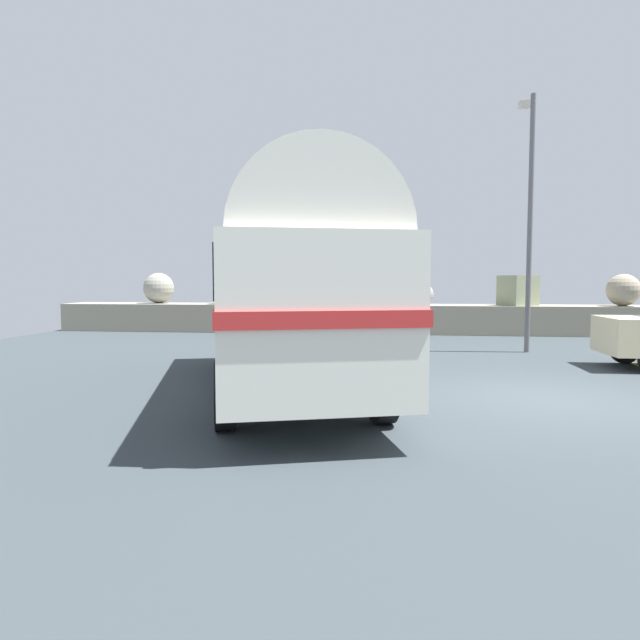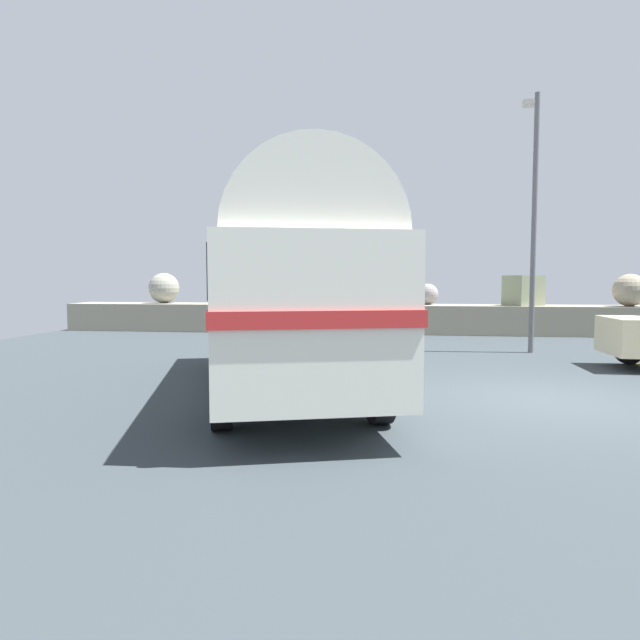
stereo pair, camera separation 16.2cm
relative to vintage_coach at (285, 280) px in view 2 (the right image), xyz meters
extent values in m
cube|color=#333B3F|center=(4.66, -0.26, -2.04)|extent=(32.00, 26.00, 0.02)
cube|color=gray|center=(4.66, 11.54, -1.50)|extent=(31.36, 1.80, 1.10)
sphere|color=gray|center=(-7.38, 11.72, -0.33)|extent=(1.23, 1.23, 1.23)
sphere|color=gray|center=(-4.29, 11.45, -0.31)|extent=(1.27, 1.27, 1.27)
cube|color=gray|center=(-0.33, 11.75, -0.46)|extent=(1.00, 1.03, 0.99)
sphere|color=gray|center=(3.24, 11.76, -0.55)|extent=(0.81, 0.81, 0.81)
cube|color=gray|center=(6.72, 11.52, -0.39)|extent=(1.50, 1.48, 1.12)
sphere|color=gray|center=(10.37, 11.32, -0.37)|extent=(1.17, 1.17, 1.17)
cylinder|color=black|center=(-1.80, 2.18, -1.55)|extent=(0.54, 1.00, 0.96)
cylinder|color=black|center=(0.32, 2.81, -1.55)|extent=(0.54, 1.00, 0.96)
cylinder|color=black|center=(-0.32, -2.81, -1.55)|extent=(0.54, 1.00, 0.96)
cylinder|color=black|center=(1.80, -2.19, -1.55)|extent=(0.54, 1.00, 0.96)
cube|color=silver|center=(0.00, 0.00, -0.48)|extent=(4.69, 8.74, 2.10)
cylinder|color=silver|center=(0.00, 0.00, 0.57)|extent=(4.41, 8.36, 2.20)
cube|color=red|center=(0.00, 0.00, -0.42)|extent=(4.76, 8.83, 0.20)
cube|color=black|center=(0.00, 0.00, 0.10)|extent=(4.63, 8.42, 0.64)
cube|color=silver|center=(-1.21, 4.09, -1.35)|extent=(2.23, 0.80, 0.28)
cylinder|color=black|center=(7.63, 4.21, -1.72)|extent=(0.62, 0.20, 0.62)
cylinder|color=#5B5B60|center=(5.79, 6.13, 1.52)|extent=(0.14, 0.14, 7.14)
cube|color=beige|center=(5.76, 6.75, 4.98)|extent=(0.44, 0.24, 0.18)
camera|label=1|loc=(1.86, -10.09, 0.02)|focal=31.34mm
camera|label=2|loc=(2.02, -10.07, 0.02)|focal=31.34mm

